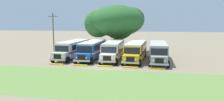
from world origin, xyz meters
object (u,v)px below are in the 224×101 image
Objects in this scene: parked_bus_slot_3 at (136,50)px; broad_shade_tree at (116,22)px; parked_bus_slot_2 at (113,49)px; parked_bus_slot_4 at (158,51)px; utility_pole at (53,32)px; parked_bus_slot_1 at (92,49)px; parked_bus_slot_0 at (73,48)px.

parked_bus_slot_3 is 11.78m from broad_shade_tree.
parked_bus_slot_2 and parked_bus_slot_4 have the same top height.
parked_bus_slot_2 is 1.00× the size of parked_bus_slot_3.
broad_shade_tree is at bearing -141.36° from parked_bus_slot_4.
parked_bus_slot_2 is 1.43× the size of utility_pole.
parked_bus_slot_2 is at bearing -82.48° from broad_shade_tree.
utility_pole is (-12.05, 3.36, 2.48)m from parked_bus_slot_2.
parked_bus_slot_3 is 0.93× the size of broad_shade_tree.
parked_bus_slot_4 is at bearing 86.22° from parked_bus_slot_1.
utility_pole reaches higher than parked_bus_slot_2.
parked_bus_slot_0 is 13.96m from parked_bus_slot_4.
broad_shade_tree is at bearing -151.25° from parked_bus_slot_3.
parked_bus_slot_0 is 0.93× the size of broad_shade_tree.
broad_shade_tree is (-1.26, 9.55, 4.44)m from parked_bus_slot_2.
utility_pole is at bearing -150.17° from broad_shade_tree.
parked_bus_slot_0 is 1.00× the size of parked_bus_slot_4.
parked_bus_slot_0 is 1.00× the size of parked_bus_slot_1.
parked_bus_slot_4 is at bearing -11.54° from utility_pole.
utility_pole is (-5.20, 3.35, 2.48)m from parked_bus_slot_0.
parked_bus_slot_2 is 3.66m from parked_bus_slot_3.
parked_bus_slot_2 is at bearing -95.41° from parked_bus_slot_4.
parked_bus_slot_3 is at bearing -96.92° from parked_bus_slot_4.
utility_pole reaches higher than parked_bus_slot_1.
utility_pole is (-8.55, 3.47, 2.48)m from parked_bus_slot_1.
parked_bus_slot_4 is (10.60, -0.44, 0.00)m from parked_bus_slot_1.
broad_shade_tree is (-4.91, 9.74, 4.44)m from parked_bus_slot_3.
parked_bus_slot_1 is at bearing -88.64° from parked_bus_slot_3.
parked_bus_slot_3 is 3.47m from parked_bus_slot_4.
parked_bus_slot_1 is at bearing -22.11° from utility_pole.
parked_bus_slot_3 is 1.00× the size of parked_bus_slot_4.
broad_shade_tree is at bearing 29.83° from utility_pole.
broad_shade_tree is at bearing 165.54° from parked_bus_slot_1.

